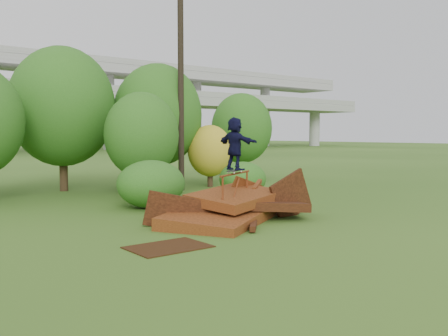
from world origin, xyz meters
TOP-DOWN VIEW (x-y plane):
  - ground at (0.00, 0.00)m, footprint 240.00×240.00m
  - scrap_pile at (-1.05, 1.29)m, footprint 5.89×4.09m
  - grind_rail at (-0.84, 1.38)m, footprint 2.12×1.15m
  - skateboard at (-0.89, 1.35)m, footprint 0.86×0.59m
  - skater at (-0.89, 1.35)m, footprint 0.60×1.56m
  - flat_plate at (-4.61, -0.53)m, footprint 1.89×1.37m
  - tree_1 at (-2.00, 12.45)m, footprint 4.86×4.86m
  - tree_2 at (-0.21, 8.27)m, footprint 3.18×3.18m
  - tree_3 at (2.51, 11.33)m, footprint 4.50×4.50m
  - tree_4 at (4.49, 9.55)m, footprint 2.28×2.28m
  - tree_5 at (8.73, 11.94)m, footprint 3.64×3.64m
  - shrub_left at (-1.60, 5.22)m, footprint 2.53×2.34m
  - shrub_right at (3.27, 5.68)m, footprint 2.12×1.94m
  - utility_pole at (2.44, 9.15)m, footprint 1.40×0.28m

SIDE VIEW (x-z plane):
  - ground at x=0.00m, z-range 0.00..0.00m
  - flat_plate at x=-4.61m, z-range 0.00..0.03m
  - scrap_pile at x=-1.05m, z-range -0.60..1.33m
  - shrub_right at x=3.27m, z-range 0.00..1.50m
  - shrub_left at x=-1.60m, z-range 0.00..1.75m
  - grind_rail at x=-0.84m, z-range 0.33..1.82m
  - skateboard at x=-0.89m, z-range 1.52..1.61m
  - tree_4 at x=4.49m, z-range 0.26..3.40m
  - skater at x=-0.89m, z-range 1.58..3.23m
  - tree_2 at x=-0.21m, z-range 0.40..4.89m
  - tree_5 at x=8.73m, z-range 0.46..5.57m
  - tree_3 at x=2.51m, z-range 0.53..6.77m
  - tree_1 at x=-2.00m, z-range 0.58..7.35m
  - utility_pole at x=2.44m, z-range 0.07..11.13m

